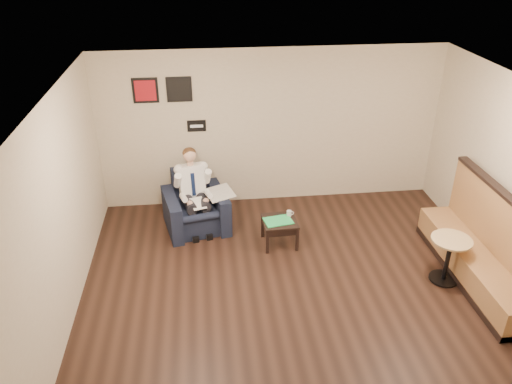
{
  "coord_description": "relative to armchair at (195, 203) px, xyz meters",
  "views": [
    {
      "loc": [
        -1.2,
        -5.16,
        4.53
      ],
      "look_at": [
        -0.48,
        1.2,
        1.11
      ],
      "focal_mm": 35.0,
      "sensor_mm": 36.0,
      "label": 1
    }
  ],
  "objects": [
    {
      "name": "ceiling",
      "position": [
        1.39,
        -2.12,
        2.32
      ],
      "size": [
        6.0,
        6.0,
        0.02
      ],
      "primitive_type": "cube",
      "color": "white",
      "rests_on": "wall_back"
    },
    {
      "name": "cafe_table",
      "position": [
        3.54,
        -1.84,
        -0.13
      ],
      "size": [
        0.64,
        0.64,
        0.7
      ],
      "primitive_type": "cylinder",
      "rotation": [
        0.0,
        0.0,
        -0.16
      ],
      "color": "tan",
      "rests_on": "ground"
    },
    {
      "name": "seating_sign",
      "position": [
        0.09,
        0.87,
        1.02
      ],
      "size": [
        0.32,
        0.02,
        0.2
      ],
      "primitive_type": "cube",
      "color": "black",
      "rests_on": "wall_back"
    },
    {
      "name": "lap_papers",
      "position": [
        0.05,
        -0.22,
        0.11
      ],
      "size": [
        0.29,
        0.36,
        0.01
      ],
      "primitive_type": "cube",
      "rotation": [
        0.0,
        0.0,
        0.28
      ],
      "color": "white",
      "rests_on": "seated_man"
    },
    {
      "name": "newspaper",
      "position": [
        0.41,
        -0.02,
        0.17
      ],
      "size": [
        0.53,
        0.61,
        0.01
      ],
      "primitive_type": "cube",
      "rotation": [
        0.0,
        0.0,
        0.26
      ],
      "color": "silver",
      "rests_on": "armchair"
    },
    {
      "name": "side_table",
      "position": [
        1.32,
        -0.65,
        -0.26
      ],
      "size": [
        0.55,
        0.55,
        0.43
      ],
      "primitive_type": "cube",
      "rotation": [
        0.0,
        0.0,
        0.04
      ],
      "color": "black",
      "rests_on": "ground"
    },
    {
      "name": "art_print_left",
      "position": [
        -0.71,
        0.87,
        1.67
      ],
      "size": [
        0.42,
        0.03,
        0.42
      ],
      "primitive_type": "cube",
      "color": "#AC151E",
      "rests_on": "wall_back"
    },
    {
      "name": "green_folder",
      "position": [
        1.29,
        -0.67,
        -0.04
      ],
      "size": [
        0.48,
        0.38,
        0.01
      ],
      "primitive_type": "cube",
      "rotation": [
        0.0,
        0.0,
        0.18
      ],
      "color": "#2BD768",
      "rests_on": "side_table"
    },
    {
      "name": "smartphone",
      "position": [
        1.36,
        -0.49,
        -0.04
      ],
      "size": [
        0.14,
        0.09,
        0.01
      ],
      "primitive_type": "cube",
      "rotation": [
        0.0,
        0.0,
        -0.14
      ],
      "color": "black",
      "rests_on": "side_table"
    },
    {
      "name": "wall_left",
      "position": [
        -1.61,
        -2.12,
        0.92
      ],
      "size": [
        0.02,
        6.0,
        2.8
      ],
      "primitive_type": "cube",
      "color": "beige",
      "rests_on": "ground"
    },
    {
      "name": "ground",
      "position": [
        1.39,
        -2.12,
        -0.48
      ],
      "size": [
        6.0,
        6.0,
        0.0
      ],
      "primitive_type": "plane",
      "color": "black",
      "rests_on": "ground"
    },
    {
      "name": "seated_man",
      "position": [
        0.03,
        -0.12,
        0.18
      ],
      "size": [
        0.8,
        1.04,
        1.3
      ],
      "primitive_type": null,
      "rotation": [
        0.0,
        0.0,
        0.21
      ],
      "color": "white",
      "rests_on": "armchair"
    },
    {
      "name": "banquette",
      "position": [
        3.98,
        -1.84,
        0.19
      ],
      "size": [
        0.62,
        2.58,
        1.32
      ],
      "primitive_type": "cube",
      "color": "#98683A",
      "rests_on": "ground"
    },
    {
      "name": "wall_back",
      "position": [
        1.39,
        0.88,
        0.92
      ],
      "size": [
        6.0,
        0.02,
        2.8
      ],
      "primitive_type": "cube",
      "color": "beige",
      "rests_on": "ground"
    },
    {
      "name": "art_print_right",
      "position": [
        -0.16,
        0.87,
        1.67
      ],
      "size": [
        0.42,
        0.03,
        0.42
      ],
      "primitive_type": "cube",
      "color": "black",
      "rests_on": "wall_back"
    },
    {
      "name": "armchair",
      "position": [
        0.0,
        0.0,
        0.0
      ],
      "size": [
        1.16,
        1.16,
        0.95
      ],
      "primitive_type": "cube",
      "rotation": [
        0.0,
        0.0,
        0.21
      ],
      "color": "black",
      "rests_on": "ground"
    },
    {
      "name": "coffee_mug",
      "position": [
        1.49,
        -0.52,
        0.0
      ],
      "size": [
        0.08,
        0.08,
        0.09
      ],
      "primitive_type": "cylinder",
      "rotation": [
        0.0,
        0.0,
        0.04
      ],
      "color": "white",
      "rests_on": "side_table"
    }
  ]
}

